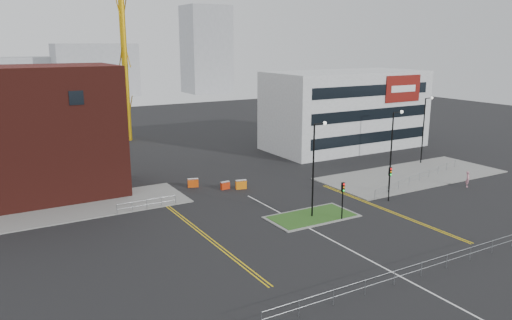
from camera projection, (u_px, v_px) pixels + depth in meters
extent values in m
plane|color=black|center=(351.00, 250.00, 40.12)|extent=(200.00, 200.00, 0.00)
cube|color=slate|center=(45.00, 213.00, 48.81)|extent=(28.00, 8.00, 0.12)
cube|color=slate|center=(412.00, 175.00, 62.65)|extent=(24.00, 10.00, 0.12)
cube|color=slate|center=(312.00, 217.00, 47.81)|extent=(8.60, 4.60, 0.08)
cube|color=#234F1A|center=(312.00, 216.00, 47.81)|extent=(8.00, 4.00, 0.12)
cube|color=#4A1812|center=(30.00, 134.00, 52.26)|extent=(18.00, 10.00, 14.00)
cube|color=black|center=(76.00, 98.00, 49.08)|extent=(1.40, 0.10, 1.40)
cube|color=#B4B7B9|center=(345.00, 110.00, 78.38)|extent=(25.00, 12.00, 12.00)
cube|color=black|center=(371.00, 138.00, 74.13)|extent=(22.00, 0.10, 1.60)
cube|color=black|center=(372.00, 114.00, 73.32)|extent=(22.00, 0.10, 1.60)
cube|color=black|center=(373.00, 90.00, 72.51)|extent=(22.00, 0.10, 1.60)
cube|color=maroon|center=(403.00, 89.00, 75.40)|extent=(7.00, 0.15, 4.00)
cube|color=white|center=(404.00, 89.00, 75.32)|extent=(5.00, 0.05, 1.00)
cylinder|color=#C9940B|center=(123.00, 34.00, 81.34)|extent=(1.00, 1.00, 35.23)
cylinder|color=black|center=(313.00, 172.00, 46.79)|extent=(0.16, 0.16, 9.00)
cylinder|color=black|center=(320.00, 124.00, 46.05)|extent=(1.20, 0.10, 0.10)
sphere|color=silver|center=(325.00, 123.00, 46.34)|extent=(0.36, 0.36, 0.36)
cylinder|color=black|center=(391.00, 154.00, 54.35)|extent=(0.16, 0.16, 9.00)
cylinder|color=black|center=(398.00, 112.00, 53.61)|extent=(1.20, 0.10, 0.10)
sphere|color=silver|center=(402.00, 112.00, 53.90)|extent=(0.36, 0.36, 0.36)
cylinder|color=black|center=(423.00, 131.00, 67.93)|extent=(0.16, 0.16, 9.00)
cylinder|color=black|center=(429.00, 98.00, 67.19)|extent=(1.20, 0.10, 0.10)
sphere|color=silver|center=(432.00, 98.00, 67.49)|extent=(0.36, 0.36, 0.36)
cylinder|color=black|center=(342.00, 204.00, 46.78)|extent=(0.12, 0.12, 3.00)
cube|color=black|center=(343.00, 187.00, 46.39)|extent=(0.28, 0.22, 0.90)
sphere|color=red|center=(344.00, 184.00, 46.21)|extent=(0.18, 0.18, 0.18)
sphere|color=orange|center=(344.00, 187.00, 46.28)|extent=(0.18, 0.18, 0.18)
sphere|color=#0CCC33|center=(344.00, 191.00, 46.35)|extent=(0.18, 0.18, 0.18)
cylinder|color=black|center=(389.00, 187.00, 52.38)|extent=(0.12, 0.12, 3.00)
cube|color=black|center=(390.00, 172.00, 51.99)|extent=(0.28, 0.22, 0.90)
sphere|color=red|center=(391.00, 169.00, 51.81)|extent=(0.18, 0.18, 0.18)
sphere|color=orange|center=(391.00, 172.00, 51.88)|extent=(0.18, 0.18, 0.18)
sphere|color=#0CCC33|center=(391.00, 175.00, 51.95)|extent=(0.18, 0.18, 0.18)
cylinder|color=gray|center=(409.00, 267.00, 34.83)|extent=(24.00, 0.04, 0.04)
cylinder|color=gray|center=(408.00, 273.00, 34.94)|extent=(24.00, 0.04, 0.04)
cylinder|color=gray|center=(261.00, 320.00, 29.07)|extent=(0.05, 0.05, 1.10)
cylinder|color=gray|center=(147.00, 200.00, 49.63)|extent=(6.00, 0.04, 0.04)
cylinder|color=gray|center=(147.00, 205.00, 49.74)|extent=(6.00, 0.04, 0.04)
cylinder|color=gray|center=(117.00, 210.00, 48.27)|extent=(0.05, 0.05, 1.10)
cylinder|color=gray|center=(175.00, 200.00, 51.21)|extent=(0.05, 0.05, 1.10)
cylinder|color=gray|center=(420.00, 173.00, 59.59)|extent=(19.01, 5.04, 0.04)
cylinder|color=gray|center=(419.00, 178.00, 59.70)|extent=(19.01, 5.04, 0.04)
cylinder|color=gray|center=(375.00, 195.00, 52.95)|extent=(0.05, 0.05, 1.10)
cylinder|color=gray|center=(455.00, 164.00, 66.46)|extent=(0.05, 0.05, 1.10)
cube|color=silver|center=(335.00, 242.00, 41.80)|extent=(0.15, 30.00, 0.01)
cube|color=gold|center=(198.00, 232.00, 44.12)|extent=(0.12, 24.00, 0.01)
cube|color=gold|center=(201.00, 231.00, 44.27)|extent=(0.12, 24.00, 0.01)
cube|color=gold|center=(385.00, 210.00, 49.81)|extent=(0.12, 20.00, 0.01)
cube|color=gold|center=(387.00, 209.00, 49.96)|extent=(0.12, 20.00, 0.01)
cube|color=gray|center=(96.00, 70.00, 152.51)|extent=(24.00, 12.00, 16.00)
cube|color=gray|center=(206.00, 50.00, 164.06)|extent=(14.00, 12.00, 28.00)
cube|color=gray|center=(29.00, 77.00, 152.56)|extent=(30.00, 12.00, 12.00)
imported|color=#C98292|center=(468.00, 179.00, 57.57)|extent=(0.81, 0.76, 1.85)
cube|color=red|center=(225.00, 185.00, 56.78)|extent=(1.09, 0.43, 0.89)
cube|color=silver|center=(225.00, 182.00, 56.69)|extent=(1.09, 0.43, 0.11)
cube|color=#CC460B|center=(193.00, 183.00, 57.58)|extent=(1.28, 0.74, 1.01)
cube|color=silver|center=(193.00, 179.00, 57.48)|extent=(1.28, 0.74, 0.12)
cube|color=orange|center=(241.00, 185.00, 56.88)|extent=(1.30, 0.67, 1.04)
cube|color=silver|center=(241.00, 181.00, 56.77)|extent=(1.30, 0.67, 0.12)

